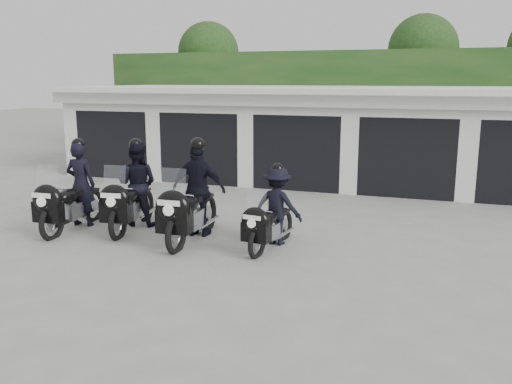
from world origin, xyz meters
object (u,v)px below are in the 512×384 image
(police_bike_d, at_px, (274,210))
(police_bike_c, at_px, (195,195))
(police_bike_b, at_px, (134,190))
(police_bike_a, at_px, (73,193))

(police_bike_d, bearing_deg, police_bike_c, -172.19)
(police_bike_b, bearing_deg, police_bike_c, -19.97)
(police_bike_b, relative_size, police_bike_d, 1.20)
(police_bike_a, relative_size, police_bike_b, 1.01)
(police_bike_a, distance_m, police_bike_d, 4.51)
(police_bike_b, relative_size, police_bike_c, 0.94)
(police_bike_c, relative_size, police_bike_d, 1.27)
(police_bike_b, bearing_deg, police_bike_d, -13.98)
(police_bike_a, distance_m, police_bike_b, 1.31)
(police_bike_a, height_order, police_bike_c, police_bike_c)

